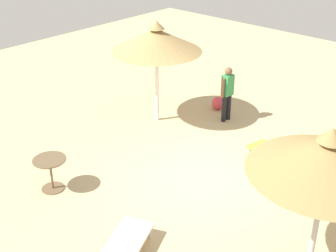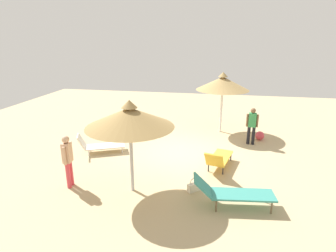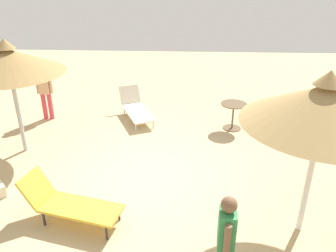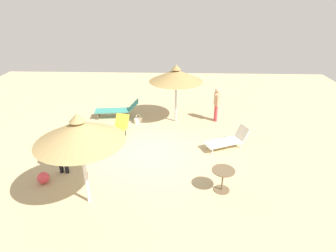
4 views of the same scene
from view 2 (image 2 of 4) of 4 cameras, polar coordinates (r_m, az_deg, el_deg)
The scene contains 11 objects.
ground at distance 10.98m, azimuth 2.88°, elevation -5.69°, with size 24.00×24.00×0.10m, color tan.
parasol_umbrella_near_left at distance 13.03m, azimuth 11.12°, elevation 8.55°, with size 2.41×2.41×2.82m.
parasol_umbrella_back at distance 7.64m, azimuth -7.82°, elevation 1.78°, with size 2.45×2.45×2.72m.
lounge_chair_edge at distance 7.70m, azimuth 12.94°, elevation -13.08°, with size 2.18×0.87×0.85m.
lounge_chair_center at distance 9.70m, azimuth 10.34°, elevation -6.49°, with size 0.98×1.83×0.83m.
lounge_chair_front at distance 11.17m, azimuth -13.90°, elevation -3.79°, with size 1.85×1.27×0.78m.
person_standing_far_left at distance 8.75m, azimuth -19.81°, elevation -6.21°, with size 0.25×0.46×1.62m.
person_standing_near_right at distance 12.01m, azimuth 16.79°, elevation 0.39°, with size 0.48×0.24×1.56m.
handbag at distance 8.37m, azimuth 5.26°, elevation -12.24°, with size 0.38×0.36×0.43m.
side_table_round at distance 13.35m, azimuth -6.73°, elevation 1.08°, with size 0.71×0.71×0.74m.
beach_ball at distance 12.86m, azimuth 18.25°, elevation -1.88°, with size 0.38×0.38×0.38m, color #D83F4C.
Camera 2 is at (-1.32, 9.99, 4.32)m, focal length 29.82 mm.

